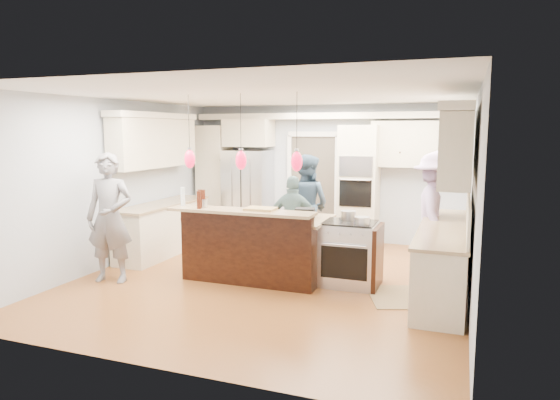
# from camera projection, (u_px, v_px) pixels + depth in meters

# --- Properties ---
(ground_plane) EXTENTS (6.00, 6.00, 0.00)m
(ground_plane) POSITION_uv_depth(u_px,v_px,m) (272.00, 279.00, 7.44)
(ground_plane) COLOR #9E582B
(ground_plane) RESTS_ON ground
(room_shell) EXTENTS (5.54, 6.04, 2.72)m
(room_shell) POSITION_uv_depth(u_px,v_px,m) (272.00, 157.00, 7.19)
(room_shell) COLOR #B2BCC6
(room_shell) RESTS_ON ground
(refrigerator) EXTENTS (0.90, 0.70, 1.80)m
(refrigerator) POSITION_uv_depth(u_px,v_px,m) (248.00, 194.00, 10.30)
(refrigerator) COLOR #B7B7BC
(refrigerator) RESTS_ON ground
(oven_column) EXTENTS (0.72, 0.69, 2.30)m
(oven_column) POSITION_uv_depth(u_px,v_px,m) (359.00, 186.00, 9.50)
(oven_column) COLOR beige
(oven_column) RESTS_ON ground
(back_upper_cabinets) EXTENTS (5.30, 0.61, 2.54)m
(back_upper_cabinets) POSITION_uv_depth(u_px,v_px,m) (287.00, 157.00, 10.03)
(back_upper_cabinets) COLOR beige
(back_upper_cabinets) RESTS_ON ground
(right_counter_run) EXTENTS (0.64, 3.10, 2.51)m
(right_counter_run) POSITION_uv_depth(u_px,v_px,m) (448.00, 216.00, 6.74)
(right_counter_run) COLOR beige
(right_counter_run) RESTS_ON ground
(left_cabinets) EXTENTS (0.64, 2.30, 2.51)m
(left_cabinets) POSITION_uv_depth(u_px,v_px,m) (160.00, 195.00, 8.88)
(left_cabinets) COLOR beige
(left_cabinets) RESTS_ON ground
(kitchen_island) EXTENTS (2.10, 1.46, 1.12)m
(kitchen_island) POSITION_uv_depth(u_px,v_px,m) (258.00, 245.00, 7.53)
(kitchen_island) COLOR black
(kitchen_island) RESTS_ON ground
(island_range) EXTENTS (0.82, 0.71, 0.92)m
(island_range) POSITION_uv_depth(u_px,v_px,m) (351.00, 254.00, 7.12)
(island_range) COLOR #B7B7BC
(island_range) RESTS_ON ground
(pendant_lights) EXTENTS (1.75, 0.15, 1.03)m
(pendant_lights) POSITION_uv_depth(u_px,v_px,m) (241.00, 160.00, 6.80)
(pendant_lights) COLOR black
(pendant_lights) RESTS_ON ground
(person_bar_end) EXTENTS (0.77, 0.59, 1.89)m
(person_bar_end) POSITION_uv_depth(u_px,v_px,m) (110.00, 218.00, 7.23)
(person_bar_end) COLOR slate
(person_bar_end) RESTS_ON ground
(person_far_left) EXTENTS (1.03, 0.90, 1.79)m
(person_far_left) POSITION_uv_depth(u_px,v_px,m) (306.00, 205.00, 8.79)
(person_far_left) COLOR #2D4359
(person_far_left) RESTS_ON ground
(person_far_right) EXTENTS (0.89, 0.43, 1.48)m
(person_far_right) POSITION_uv_depth(u_px,v_px,m) (293.00, 221.00, 8.11)
(person_far_right) COLOR #496567
(person_far_right) RESTS_ON ground
(person_range_side) EXTENTS (0.85, 1.31, 1.90)m
(person_range_side) POSITION_uv_depth(u_px,v_px,m) (436.00, 214.00, 7.57)
(person_range_side) COLOR #AA8EC0
(person_range_side) RESTS_ON ground
(floor_rug) EXTENTS (0.94, 1.12, 0.01)m
(floor_rug) POSITION_uv_depth(u_px,v_px,m) (395.00, 297.00, 6.64)
(floor_rug) COLOR #8D704D
(floor_rug) RESTS_ON ground
(water_bottle) EXTENTS (0.07, 0.07, 0.27)m
(water_bottle) POSITION_uv_depth(u_px,v_px,m) (183.00, 196.00, 7.23)
(water_bottle) COLOR silver
(water_bottle) RESTS_ON kitchen_island
(beer_bottle_a) EXTENTS (0.08, 0.08, 0.25)m
(beer_bottle_a) POSITION_uv_depth(u_px,v_px,m) (203.00, 199.00, 7.07)
(beer_bottle_a) COLOR #41180B
(beer_bottle_a) RESTS_ON kitchen_island
(beer_bottle_b) EXTENTS (0.07, 0.07, 0.25)m
(beer_bottle_b) POSITION_uv_depth(u_px,v_px,m) (199.00, 200.00, 6.94)
(beer_bottle_b) COLOR #41180B
(beer_bottle_b) RESTS_ON kitchen_island
(beer_bottle_c) EXTENTS (0.07, 0.07, 0.25)m
(beer_bottle_c) POSITION_uv_depth(u_px,v_px,m) (200.00, 198.00, 7.07)
(beer_bottle_c) COLOR #41180B
(beer_bottle_c) RESTS_ON kitchen_island
(drink_can) EXTENTS (0.07, 0.07, 0.12)m
(drink_can) POSITION_uv_depth(u_px,v_px,m) (204.00, 203.00, 7.06)
(drink_can) COLOR #B7B7BC
(drink_can) RESTS_ON kitchen_island
(cutting_board) EXTENTS (0.41, 0.30, 0.03)m
(cutting_board) POSITION_uv_depth(u_px,v_px,m) (261.00, 209.00, 6.85)
(cutting_board) COLOR tan
(cutting_board) RESTS_ON kitchen_island
(pot_large) EXTENTS (0.22, 0.22, 0.13)m
(pot_large) POSITION_uv_depth(u_px,v_px,m) (348.00, 215.00, 7.24)
(pot_large) COLOR #B7B7BC
(pot_large) RESTS_ON island_range
(pot_small) EXTENTS (0.21, 0.21, 0.10)m
(pot_small) POSITION_uv_depth(u_px,v_px,m) (362.00, 221.00, 6.88)
(pot_small) COLOR #B7B7BC
(pot_small) RESTS_ON island_range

